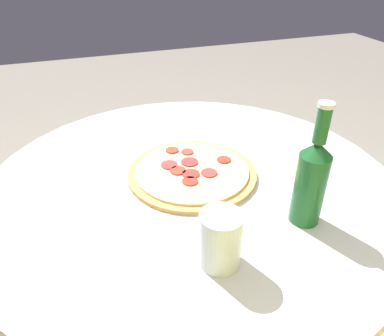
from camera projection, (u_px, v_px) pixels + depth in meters
name	position (u px, v px, depth m)	size (l,w,h in m)	color
table	(191.00, 232.00, 1.00)	(1.00, 1.00, 0.77)	silver
pizza	(192.00, 172.00, 0.93)	(0.32, 0.32, 0.02)	tan
beer_bottle	(311.00, 179.00, 0.74)	(0.06, 0.06, 0.26)	#195628
drinking_glass	(220.00, 239.00, 0.66)	(0.08, 0.08, 0.11)	silver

